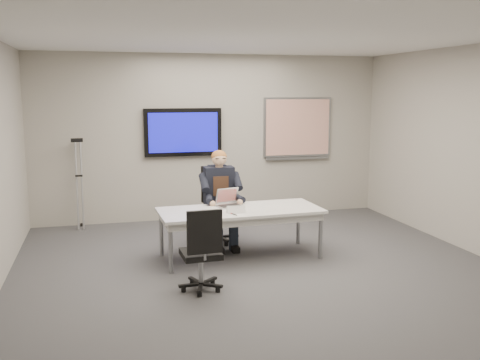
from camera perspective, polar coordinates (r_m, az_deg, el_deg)
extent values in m
cube|color=#3C3C3F|center=(6.61, 2.48, -9.82)|extent=(6.00, 6.00, 0.02)
cube|color=white|center=(6.27, 2.67, 15.12)|extent=(6.00, 6.00, 0.02)
cube|color=#A9A599|center=(9.18, -3.03, 4.57)|extent=(6.00, 0.02, 2.80)
cube|color=#A9A599|center=(3.58, 17.07, -3.56)|extent=(6.00, 0.02, 2.80)
cube|color=white|center=(7.02, 0.02, -3.26)|extent=(2.15, 0.96, 0.04)
cube|color=beige|center=(7.03, 0.02, -3.82)|extent=(2.06, 0.87, 0.09)
cylinder|color=gray|center=(6.53, -7.41, -7.27)|extent=(0.05, 0.05, 0.62)
cylinder|color=gray|center=(7.11, 8.59, -5.91)|extent=(0.05, 0.05, 0.62)
cylinder|color=gray|center=(7.24, -8.39, -5.63)|extent=(0.05, 0.05, 0.62)
cylinder|color=gray|center=(7.77, 6.23, -4.55)|extent=(0.05, 0.05, 0.62)
cube|color=black|center=(9.03, -6.09, 5.08)|extent=(1.30, 0.08, 0.80)
cube|color=#0D0D90|center=(8.99, -6.05, 5.06)|extent=(1.16, 0.01, 0.66)
cube|color=gray|center=(9.58, 6.14, 5.63)|extent=(1.25, 0.04, 1.05)
cube|color=white|center=(9.56, 6.19, 5.62)|extent=(1.18, 0.01, 0.98)
cube|color=gray|center=(9.60, 6.16, 2.34)|extent=(1.18, 0.05, 0.04)
cylinder|color=gray|center=(7.81, -2.28, -4.54)|extent=(0.06, 0.06, 0.38)
cube|color=black|center=(7.77, -2.29, -3.20)|extent=(0.50, 0.50, 0.07)
cube|color=black|center=(7.92, -2.59, -0.41)|extent=(0.44, 0.07, 0.54)
cylinder|color=gray|center=(5.99, -4.19, -9.34)|extent=(0.05, 0.05, 0.32)
cube|color=black|center=(5.94, -4.21, -7.86)|extent=(0.43, 0.43, 0.06)
cube|color=black|center=(5.67, -3.80, -5.56)|extent=(0.38, 0.06, 0.47)
cube|color=black|center=(7.67, -2.26, -0.72)|extent=(0.42, 0.25, 0.58)
cube|color=#3C2518|center=(7.54, -2.05, -0.65)|extent=(0.22, 0.02, 0.28)
sphere|color=#E3B38B|center=(7.58, -2.23, 2.29)|extent=(0.21, 0.21, 0.21)
ellipsoid|color=brown|center=(7.59, -2.26, 2.52)|extent=(0.22, 0.22, 0.18)
cube|color=#B7B7BA|center=(7.16, -1.13, -2.79)|extent=(0.38, 0.31, 0.02)
cube|color=black|center=(7.15, -1.11, -2.73)|extent=(0.31, 0.23, 0.00)
cube|color=#B7B7BA|center=(7.28, -1.41, -1.67)|extent=(0.34, 0.17, 0.22)
cube|color=red|center=(7.27, -1.39, -1.66)|extent=(0.29, 0.14, 0.18)
cylinder|color=black|center=(6.70, -0.68, -3.67)|extent=(0.06, 0.14, 0.01)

